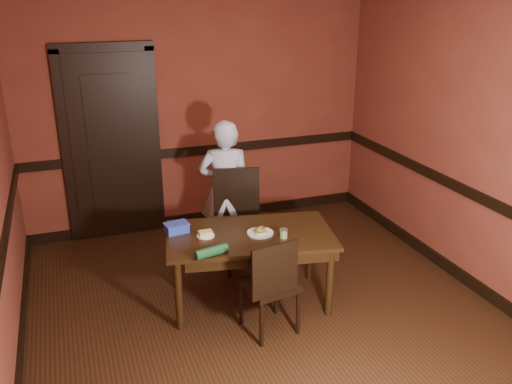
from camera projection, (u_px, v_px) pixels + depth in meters
floor at (270, 320)px, 4.65m from camera, size 4.00×4.50×0.01m
wall_back at (199, 112)px, 6.15m from camera, size 4.00×0.02×2.70m
wall_front at (474, 336)px, 2.19m from camera, size 4.00×0.02×2.70m
wall_right at (481, 146)px, 4.81m from camera, size 0.02×4.50×2.70m
dado_back at (201, 150)px, 6.30m from camera, size 4.00×0.03×0.10m
dado_left at (1, 264)px, 3.70m from camera, size 0.03×4.50×0.10m
dado_right at (472, 194)px, 4.96m from camera, size 0.03×4.50×0.10m
baseboard_back at (203, 217)px, 6.59m from camera, size 4.00×0.03×0.12m
baseboard_left at (20, 365)px, 3.99m from camera, size 0.03×4.50×0.12m
baseboard_right at (460, 275)px, 5.26m from camera, size 0.03×4.50×0.12m
door at (111, 143)px, 5.89m from camera, size 1.05×0.07×2.20m
dining_table at (250, 268)px, 4.81m from camera, size 1.56×1.06×0.67m
chair_far at (248, 221)px, 5.37m from camera, size 0.56×0.56×1.00m
chair_near at (269, 283)px, 4.38m from camera, size 0.46×0.46×0.86m
person at (225, 190)px, 5.55m from camera, size 0.61×0.48×1.46m
sandwich_plate at (260, 232)px, 4.68m from camera, size 0.23×0.23×0.06m
sauce_jar at (284, 233)px, 4.60m from camera, size 0.07×0.07×0.08m
cheese_saucer at (206, 234)px, 4.64m from camera, size 0.15×0.15×0.05m
food_tub at (177, 228)px, 4.70m from camera, size 0.22×0.17×0.09m
wrapped_veg at (211, 252)px, 4.29m from camera, size 0.29×0.14×0.08m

